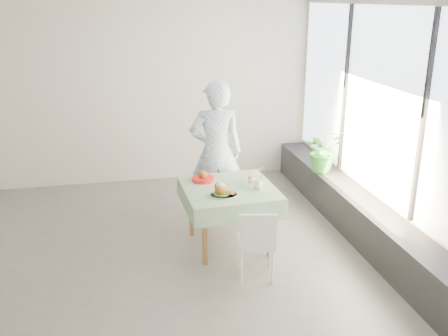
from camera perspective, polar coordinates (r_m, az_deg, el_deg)
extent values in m
plane|color=#5A5755|center=(5.96, -10.56, -9.68)|extent=(6.00, 6.00, 0.00)
plane|color=white|center=(5.25, -12.48, 18.28)|extent=(6.00, 6.00, 0.00)
cube|color=silver|center=(7.88, -11.84, 8.14)|extent=(6.00, 0.02, 2.80)
cube|color=silver|center=(3.09, -10.43, -8.78)|extent=(6.00, 0.02, 2.80)
cube|color=silver|center=(6.22, 17.43, 4.85)|extent=(0.02, 5.00, 2.80)
cube|color=#D1E0F9|center=(6.15, 17.41, 7.10)|extent=(0.01, 4.80, 2.18)
cube|color=black|center=(6.49, 14.89, -5.09)|extent=(0.40, 4.80, 0.50)
cube|color=brown|center=(5.78, 0.59, -2.50)|extent=(0.94, 0.94, 0.04)
cube|color=silver|center=(5.77, 0.59, -2.26)|extent=(1.09, 1.09, 0.01)
cube|color=white|center=(6.65, -0.37, -2.19)|extent=(0.46, 0.46, 0.04)
cube|color=white|center=(6.74, -0.95, 0.03)|extent=(0.40, 0.11, 0.39)
cube|color=white|center=(5.28, 3.73, -8.43)|extent=(0.44, 0.44, 0.04)
cube|color=white|center=(5.04, 3.91, -7.26)|extent=(0.37, 0.11, 0.37)
imported|color=#97BFF1|center=(6.41, -0.91, 1.80)|extent=(0.72, 0.50, 1.87)
cylinder|color=white|center=(5.52, -0.01, -3.10)|extent=(0.31, 0.31, 0.02)
cylinder|color=#1F5816|center=(5.51, -0.36, -2.99)|extent=(0.17, 0.17, 0.02)
ellipsoid|color=#9B5925|center=(5.49, -0.36, -2.52)|extent=(0.14, 0.13, 0.11)
ellipsoid|color=white|center=(5.47, -0.36, -2.03)|extent=(0.10, 0.10, 0.07)
cylinder|color=maroon|center=(5.52, 0.99, -2.86)|extent=(0.05, 0.05, 0.03)
cylinder|color=white|center=(5.89, 3.15, -1.15)|extent=(0.08, 0.08, 0.12)
cylinder|color=orange|center=(5.89, 3.15, -1.27)|extent=(0.07, 0.07, 0.09)
cylinder|color=white|center=(5.87, 3.16, -0.56)|extent=(0.09, 0.09, 0.01)
cylinder|color=yellow|center=(5.85, 3.22, -0.15)|extent=(0.01, 0.03, 0.17)
cylinder|color=white|center=(5.72, 3.91, -1.68)|extent=(0.10, 0.10, 0.14)
cylinder|color=#EFEAC8|center=(5.72, 3.91, -1.83)|extent=(0.09, 0.09, 0.10)
cylinder|color=white|center=(5.69, 3.93, -0.97)|extent=(0.11, 0.11, 0.01)
cylinder|color=yellow|center=(5.67, 4.00, -0.47)|extent=(0.01, 0.04, 0.20)
cylinder|color=red|center=(5.97, -2.42, -1.27)|extent=(0.27, 0.27, 0.04)
cylinder|color=white|center=(5.96, -2.42, -1.17)|extent=(0.23, 0.23, 0.02)
ellipsoid|color=#9B5925|center=(5.95, -2.43, -0.77)|extent=(0.12, 0.11, 0.10)
imported|color=#2E7727|center=(7.09, 11.22, 1.99)|extent=(0.68, 0.65, 0.60)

